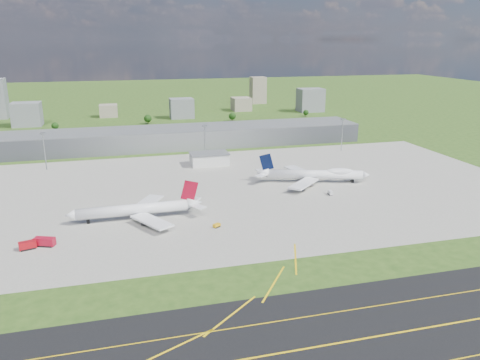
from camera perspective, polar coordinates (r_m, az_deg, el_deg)
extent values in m
plane|color=#2B4C18|center=(379.10, -6.72, 3.65)|extent=(1400.00, 1400.00, 0.00)
cube|color=black|center=(145.08, 9.28, -19.45)|extent=(1400.00, 60.00, 0.06)
cube|color=gray|center=(276.46, -1.35, -1.19)|extent=(360.00, 190.00, 0.08)
cube|color=slate|center=(392.05, -7.07, 5.20)|extent=(300.00, 42.00, 15.00)
cube|color=silver|center=(331.78, -3.78, 2.55)|extent=(26.00, 16.00, 8.00)
cylinder|color=gray|center=(342.36, -22.72, 3.18)|extent=(0.70, 0.70, 25.00)
cube|color=gray|center=(339.87, -22.96, 5.28)|extent=(3.50, 2.00, 1.20)
cylinder|color=gray|center=(344.20, -4.29, 4.52)|extent=(0.70, 0.70, 25.00)
cube|color=gray|center=(341.72, -4.33, 6.61)|extent=(3.50, 2.00, 1.20)
cylinder|color=gray|center=(379.38, 12.34, 5.32)|extent=(0.70, 0.70, 25.00)
cube|color=gray|center=(377.14, 12.46, 7.23)|extent=(3.50, 2.00, 1.20)
cylinder|color=white|center=(235.81, -12.93, -3.55)|extent=(53.85, 6.12, 5.57)
cone|color=white|center=(236.83, -20.01, -4.07)|extent=(4.69, 5.61, 5.57)
cone|color=white|center=(238.35, -5.58, -2.78)|extent=(7.48, 5.64, 5.57)
cube|color=maroon|center=(236.36, -13.35, -3.98)|extent=(44.13, 2.74, 1.21)
cube|color=white|center=(224.38, -10.71, -4.93)|extent=(19.46, 25.01, 0.83)
cube|color=white|center=(249.15, -11.25, -2.74)|extent=(19.11, 25.11, 0.83)
cube|color=maroon|center=(235.85, -6.18, -1.29)|extent=(9.24, 0.56, 11.21)
cylinder|color=#38383D|center=(228.13, -11.33, -5.07)|extent=(5.13, 3.02, 2.97)
cylinder|color=#38383D|center=(246.34, -11.69, -3.43)|extent=(5.13, 3.02, 2.97)
cube|color=black|center=(233.49, -11.45, -4.69)|extent=(1.50, 1.13, 2.32)
cube|color=black|center=(241.29, -11.60, -3.99)|extent=(1.50, 1.13, 2.32)
cube|color=black|center=(237.57, -18.02, -4.83)|extent=(1.50, 1.13, 2.32)
cylinder|color=white|center=(292.97, 9.15, 0.67)|extent=(56.80, 22.47, 5.77)
cone|color=white|center=(298.32, 15.10, 0.59)|extent=(6.14, 6.88, 5.77)
cone|color=white|center=(290.65, 2.78, 0.89)|extent=(8.81, 7.70, 5.77)
cube|color=navy|center=(293.69, 9.50, 0.33)|extent=(45.88, 16.17, 1.21)
ellipsoid|color=white|center=(294.68, 12.06, 0.96)|extent=(19.33, 10.94, 5.19)
cube|color=white|center=(306.06, 7.29, 1.12)|extent=(13.94, 27.16, 0.84)
cube|color=white|center=(279.08, 7.76, -0.44)|extent=(24.70, 23.79, 0.84)
cube|color=black|center=(288.90, 3.26, 2.18)|extent=(8.99, 3.17, 11.24)
cylinder|color=#38383D|center=(301.37, 8.03, 0.50)|extent=(5.76, 4.35, 2.98)
cylinder|color=#38383D|center=(309.79, 6.89, 0.99)|extent=(5.76, 4.35, 2.98)
cylinder|color=#38383D|center=(285.42, 8.35, -0.44)|extent=(5.76, 4.35, 2.98)
cylinder|color=#38383D|center=(276.06, 7.43, -1.00)|extent=(5.76, 4.35, 2.98)
cube|color=black|center=(297.44, 7.96, 0.18)|extent=(1.75, 1.50, 2.32)
cube|color=black|center=(289.47, 8.11, -0.29)|extent=(1.75, 1.50, 2.32)
cube|color=black|center=(297.75, 13.56, -0.12)|extent=(1.75, 1.50, 2.32)
cube|color=#A00B21|center=(218.80, -22.72, -6.93)|extent=(9.35, 6.22, 3.50)
cube|color=black|center=(219.48, -22.67, -7.35)|extent=(8.18, 5.90, 0.70)
cube|color=#990A12|center=(218.50, -24.49, -7.22)|extent=(7.44, 4.80, 3.21)
cube|color=black|center=(219.11, -24.44, -7.61)|extent=(6.49, 4.65, 0.70)
cube|color=#ECA80D|center=(221.98, -2.86, -5.52)|extent=(4.06, 3.61, 1.41)
cube|color=black|center=(222.25, -2.86, -5.69)|extent=(3.67, 3.40, 0.70)
cube|color=silver|center=(271.96, 10.96, -1.51)|extent=(2.47, 4.65, 1.96)
cube|color=black|center=(272.26, 10.95, -1.70)|extent=(2.49, 4.00, 0.70)
cube|color=white|center=(301.80, 13.23, 0.21)|extent=(5.59, 4.93, 2.29)
cube|color=black|center=(302.12, 13.22, 0.00)|extent=(5.02, 4.58, 0.70)
cube|color=slate|center=(528.66, -24.55, 7.30)|extent=(28.00, 22.00, 24.00)
cube|color=gray|center=(561.45, -15.73, 8.13)|extent=(20.00, 18.00, 14.00)
cube|color=slate|center=(535.80, -7.12, 8.67)|extent=(26.00, 20.00, 22.00)
cube|color=gray|center=(590.70, 0.14, 9.25)|extent=(22.00, 24.00, 16.00)
cube|color=slate|center=(587.79, 8.58, 9.62)|extent=(30.00, 22.00, 28.00)
cube|color=gray|center=(657.76, 2.20, 10.88)|extent=(20.00, 18.00, 36.00)
cylinder|color=#382314|center=(491.72, -21.58, 5.79)|extent=(0.70, 0.70, 3.00)
sphere|color=black|center=(491.16, -21.62, 6.17)|extent=(6.75, 6.75, 6.75)
cylinder|color=#382314|center=(503.81, -11.15, 6.92)|extent=(0.70, 0.70, 3.60)
sphere|color=black|center=(503.15, -11.18, 7.37)|extent=(8.10, 8.10, 8.10)
cylinder|color=#382314|center=(512.38, -0.95, 7.38)|extent=(0.70, 0.70, 3.40)
sphere|color=black|center=(511.77, -0.95, 7.80)|extent=(7.65, 7.65, 7.65)
cylinder|color=#382314|center=(549.85, 8.03, 7.83)|extent=(0.70, 0.70, 2.80)
sphere|color=black|center=(549.38, 8.04, 8.15)|extent=(6.30, 6.30, 6.30)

